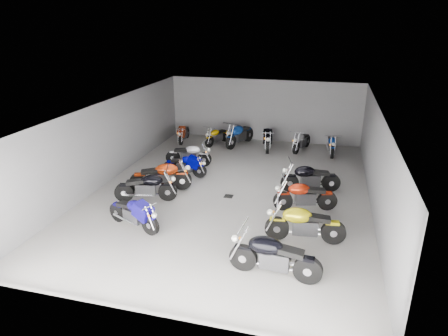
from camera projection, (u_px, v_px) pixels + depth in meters
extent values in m
plane|color=gray|center=(232.00, 191.00, 15.15)|extent=(14.00, 14.00, 0.00)
cube|color=slate|center=(264.00, 111.00, 20.91)|extent=(10.00, 0.10, 3.20)
cube|color=slate|center=(110.00, 141.00, 15.78)|extent=(0.10, 14.00, 3.20)
cube|color=slate|center=(377.00, 163.00, 13.38)|extent=(0.10, 14.00, 3.20)
cube|color=black|center=(232.00, 107.00, 14.01)|extent=(10.00, 14.00, 0.04)
cube|color=black|center=(229.00, 196.00, 14.69)|extent=(0.32, 0.32, 0.01)
cylinder|color=black|center=(150.00, 225.00, 12.01)|extent=(0.65, 0.35, 0.64)
cylinder|color=black|center=(118.00, 212.00, 12.81)|extent=(0.65, 0.37, 0.64)
cube|color=#2D2D30|center=(133.00, 215.00, 12.38)|extent=(0.72, 0.51, 0.40)
ellipsoid|color=navy|center=(138.00, 208.00, 12.14)|extent=(0.78, 0.62, 0.36)
cube|color=black|center=(126.00, 205.00, 12.45)|extent=(0.67, 0.48, 0.18)
cylinder|color=black|center=(168.00, 192.00, 14.25)|extent=(0.69, 0.33, 0.68)
cylinder|color=black|center=(124.00, 192.00, 14.20)|extent=(0.70, 0.35, 0.68)
cube|color=#2D2D30|center=(146.00, 189.00, 14.19)|extent=(0.76, 0.51, 0.43)
ellipsoid|color=black|center=(152.00, 180.00, 14.08)|extent=(0.82, 0.62, 0.38)
cube|color=black|center=(136.00, 182.00, 14.07)|extent=(0.71, 0.48, 0.19)
cylinder|color=black|center=(182.00, 181.00, 15.17)|extent=(0.73, 0.38, 0.72)
cylinder|color=black|center=(139.00, 182.00, 15.04)|extent=(0.73, 0.41, 0.72)
cube|color=#2D2D30|center=(161.00, 179.00, 15.07)|extent=(0.80, 0.57, 0.45)
ellipsoid|color=#9D2B0B|center=(167.00, 169.00, 14.96)|extent=(0.87, 0.69, 0.41)
cube|color=black|center=(150.00, 171.00, 14.92)|extent=(0.75, 0.53, 0.20)
cylinder|color=black|center=(200.00, 171.00, 16.32)|extent=(0.59, 0.15, 0.58)
cylinder|color=black|center=(170.00, 167.00, 16.70)|extent=(0.59, 0.17, 0.58)
cube|color=#2D2D30|center=(185.00, 167.00, 16.48)|extent=(0.61, 0.30, 0.37)
ellipsoid|color=#01029D|center=(189.00, 161.00, 16.32)|extent=(0.64, 0.40, 0.33)
cube|color=black|center=(178.00, 161.00, 16.47)|extent=(0.57, 0.28, 0.17)
cylinder|color=black|center=(204.00, 159.00, 17.57)|extent=(0.64, 0.18, 0.63)
cylinder|color=black|center=(173.00, 158.00, 17.80)|extent=(0.64, 0.20, 0.63)
cube|color=#2D2D30|center=(188.00, 156.00, 17.65)|extent=(0.67, 0.35, 0.40)
ellipsoid|color=silver|center=(193.00, 150.00, 17.51)|extent=(0.70, 0.45, 0.36)
cube|color=black|center=(181.00, 150.00, 17.61)|extent=(0.62, 0.33, 0.18)
cylinder|color=black|center=(243.00, 258.00, 10.31)|extent=(0.74, 0.21, 0.73)
cylinder|color=black|center=(308.00, 270.00, 9.79)|extent=(0.74, 0.23, 0.73)
cube|color=#2D2D30|center=(275.00, 260.00, 10.01)|extent=(0.77, 0.40, 0.46)
ellipsoid|color=black|center=(266.00, 245.00, 9.96)|extent=(0.81, 0.52, 0.41)
cube|color=black|center=(290.00, 252.00, 9.78)|extent=(0.72, 0.37, 0.21)
cylinder|color=black|center=(277.00, 228.00, 11.76)|extent=(0.73, 0.22, 0.72)
cylinder|color=black|center=(333.00, 232.00, 11.53)|extent=(0.73, 0.24, 0.72)
cube|color=#2D2D30|center=(305.00, 227.00, 11.60)|extent=(0.76, 0.41, 0.45)
ellipsoid|color=gold|center=(297.00, 215.00, 11.51)|extent=(0.80, 0.53, 0.40)
cube|color=black|center=(319.00, 218.00, 11.44)|extent=(0.71, 0.38, 0.20)
cylinder|color=black|center=(283.00, 201.00, 13.56)|extent=(0.68, 0.31, 0.67)
cylinder|color=black|center=(327.00, 201.00, 13.57)|extent=(0.68, 0.33, 0.67)
cube|color=#2D2D30|center=(305.00, 198.00, 13.53)|extent=(0.74, 0.48, 0.42)
ellipsoid|color=#9C1F0A|center=(299.00, 189.00, 13.41)|extent=(0.79, 0.59, 0.37)
cube|color=black|center=(316.00, 190.00, 13.43)|extent=(0.69, 0.45, 0.19)
cylinder|color=black|center=(290.00, 183.00, 15.01)|extent=(0.70, 0.31, 0.69)
cylinder|color=black|center=(331.00, 183.00, 15.02)|extent=(0.71, 0.34, 0.69)
cube|color=#2D2D30|center=(310.00, 180.00, 14.98)|extent=(0.76, 0.49, 0.43)
ellipsoid|color=black|center=(305.00, 172.00, 14.86)|extent=(0.82, 0.61, 0.39)
cube|color=black|center=(320.00, 173.00, 14.87)|extent=(0.71, 0.46, 0.20)
cylinder|color=black|center=(181.00, 140.00, 20.49)|extent=(0.18, 0.59, 0.58)
cylinder|color=black|center=(187.00, 133.00, 21.71)|extent=(0.20, 0.59, 0.58)
cube|color=#2D2D30|center=(184.00, 134.00, 21.07)|extent=(0.34, 0.62, 0.36)
ellipsoid|color=maroon|center=(183.00, 130.00, 20.78)|extent=(0.43, 0.65, 0.33)
cube|color=black|center=(185.00, 128.00, 21.24)|extent=(0.31, 0.58, 0.17)
cylinder|color=black|center=(209.00, 142.00, 20.14)|extent=(0.33, 0.58, 0.58)
cylinder|color=black|center=(225.00, 136.00, 21.11)|extent=(0.35, 0.59, 0.58)
cube|color=#2D2D30|center=(217.00, 137.00, 20.59)|extent=(0.48, 0.65, 0.36)
ellipsoid|color=#D8A204|center=(215.00, 133.00, 20.34)|extent=(0.57, 0.71, 0.33)
cube|color=black|center=(221.00, 131.00, 20.72)|extent=(0.45, 0.61, 0.16)
cylinder|color=black|center=(231.00, 142.00, 19.81)|extent=(0.39, 0.74, 0.73)
cylinder|color=black|center=(248.00, 135.00, 21.10)|extent=(0.41, 0.75, 0.73)
cube|color=#2D2D30|center=(240.00, 136.00, 20.41)|extent=(0.58, 0.82, 0.46)
ellipsoid|color=navy|center=(237.00, 130.00, 20.09)|extent=(0.70, 0.89, 0.41)
cube|color=black|center=(244.00, 128.00, 20.58)|extent=(0.54, 0.77, 0.21)
cylinder|color=black|center=(267.00, 147.00, 19.19)|extent=(0.27, 0.72, 0.71)
cylinder|color=black|center=(267.00, 137.00, 20.68)|extent=(0.29, 0.72, 0.71)
cube|color=#2D2D30|center=(267.00, 140.00, 19.89)|extent=(0.45, 0.76, 0.44)
ellipsoid|color=black|center=(268.00, 134.00, 19.54)|extent=(0.57, 0.82, 0.40)
cube|color=black|center=(267.00, 132.00, 20.11)|extent=(0.42, 0.72, 0.20)
cylinder|color=black|center=(296.00, 148.00, 19.13)|extent=(0.30, 0.62, 0.61)
cylinder|color=black|center=(307.00, 141.00, 20.23)|extent=(0.32, 0.62, 0.61)
cube|color=#2D2D30|center=(302.00, 143.00, 19.65)|extent=(0.46, 0.68, 0.38)
ellipsoid|color=#A8A8AF|center=(300.00, 138.00, 19.37)|extent=(0.56, 0.73, 0.34)
cube|color=black|center=(304.00, 136.00, 19.79)|extent=(0.43, 0.63, 0.17)
cylinder|color=black|center=(332.00, 152.00, 18.54)|extent=(0.17, 0.62, 0.61)
cylinder|color=black|center=(330.00, 143.00, 19.82)|extent=(0.19, 0.62, 0.61)
cube|color=#2D2D30|center=(331.00, 146.00, 19.15)|extent=(0.34, 0.64, 0.38)
ellipsoid|color=#0E399F|center=(332.00, 141.00, 18.84)|extent=(0.44, 0.68, 0.35)
cube|color=black|center=(331.00, 139.00, 19.33)|extent=(0.31, 0.60, 0.17)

